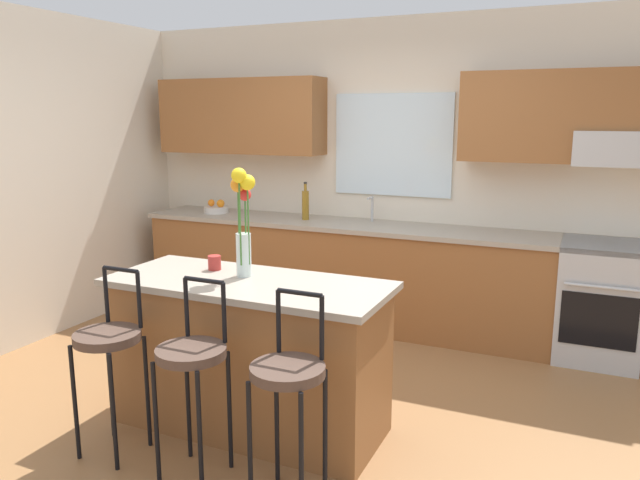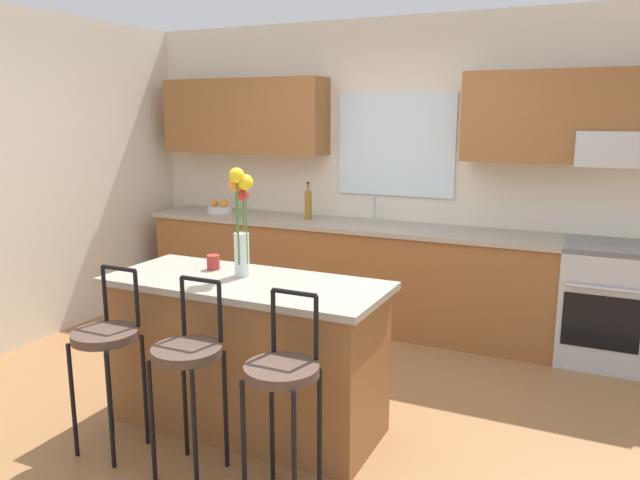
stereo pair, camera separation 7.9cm
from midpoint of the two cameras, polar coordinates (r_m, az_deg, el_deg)
The scene contains 14 objects.
ground_plane at distance 4.14m, azimuth -2.93°, elevation -15.20°, with size 14.00×14.00×0.00m, color olive.
wall_left at distance 5.59m, azimuth -25.74°, elevation 5.16°, with size 0.12×4.60×2.70m, color beige.
back_wall_assembly at distance 5.54m, azimuth 6.69°, elevation 7.79°, with size 5.60×0.50×2.70m.
counter_run at distance 5.45m, azimuth 5.16°, elevation -3.34°, with size 4.56×0.64×0.92m.
sink_faucet at distance 5.51m, azimuth 4.42°, elevation 3.16°, with size 0.02×0.13×0.23m.
oven_range at distance 5.16m, azimuth 24.17°, elevation -5.28°, with size 0.60×0.64×0.92m.
kitchen_island at distance 3.75m, azimuth -7.20°, elevation -10.51°, with size 1.67×0.70×0.92m.
bar_stool_near at distance 3.59m, azimuth -19.68°, elevation -9.19°, with size 0.36×0.36×1.04m.
bar_stool_middle at distance 3.25m, azimuth -12.51°, elevation -10.97°, with size 0.36×0.36×1.04m.
bar_stool_far at distance 2.98m, azimuth -3.74°, elevation -12.89°, with size 0.36×0.36×1.04m.
flower_vase at distance 3.61m, azimuth -7.82°, elevation 2.16°, with size 0.15×0.15×0.65m.
mug_ceramic at distance 3.86m, azimuth -10.39°, elevation -2.10°, with size 0.08×0.08×0.09m, color #A52D28.
fruit_bowl_oranges at distance 6.10m, azimuth -10.01°, elevation 2.91°, with size 0.24×0.24×0.13m.
bottle_olive_oil at distance 5.60m, azimuth -1.77°, elevation 3.34°, with size 0.06×0.06×0.35m.
Camera 1 is at (1.66, -3.30, 1.87)m, focal length 34.34 mm.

